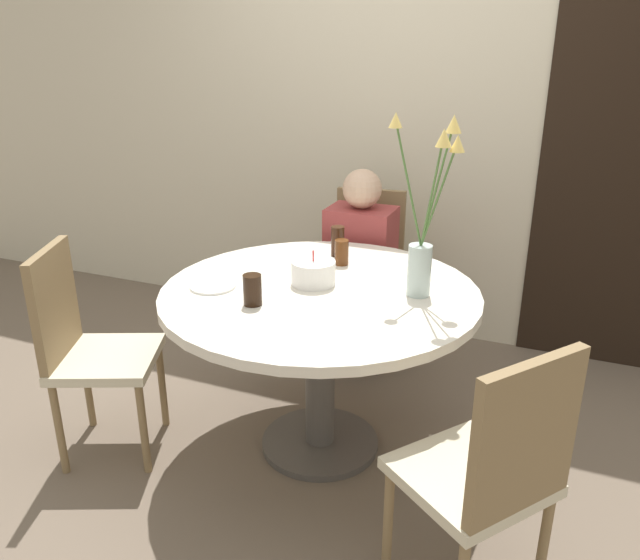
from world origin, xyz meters
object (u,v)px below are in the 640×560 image
(flower_vase, at_px, (425,231))
(drink_glass_1, at_px, (338,241))
(person_boy, at_px, (360,276))
(drink_glass_2, at_px, (252,290))
(chair_far_back, at_px, (366,264))
(chair_right_flank, at_px, (85,341))
(side_plate, at_px, (213,286))
(chair_left_flank, at_px, (491,468))
(drink_glass_0, at_px, (342,252))
(birthday_cake, at_px, (313,272))

(flower_vase, height_order, drink_glass_1, flower_vase)
(drink_glass_1, xyz_separation_m, person_boy, (-0.02, 0.38, -0.31))
(flower_vase, distance_m, drink_glass_2, 0.68)
(flower_vase, height_order, person_boy, flower_vase)
(chair_far_back, bearing_deg, person_boy, -90.00)
(flower_vase, bearing_deg, chair_right_flank, -160.17)
(chair_far_back, xyz_separation_m, side_plate, (-0.29, -1.11, 0.23))
(chair_far_back, distance_m, drink_glass_1, 0.62)
(flower_vase, xyz_separation_m, side_plate, (-0.80, -0.22, -0.26))
(chair_left_flank, distance_m, flower_vase, 0.90)
(drink_glass_1, bearing_deg, drink_glass_0, -60.72)
(drink_glass_2, bearing_deg, birthday_cake, 66.13)
(chair_right_flank, distance_m, flower_vase, 1.45)
(drink_glass_0, relative_size, person_boy, 0.10)
(drink_glass_0, bearing_deg, drink_glass_2, -105.06)
(drink_glass_2, relative_size, person_boy, 0.11)
(chair_right_flank, height_order, side_plate, chair_right_flank)
(side_plate, distance_m, drink_glass_0, 0.60)
(chair_right_flank, xyz_separation_m, drink_glass_1, (0.80, 0.80, 0.29))
(chair_far_back, distance_m, flower_vase, 1.13)
(drink_glass_0, xyz_separation_m, person_boy, (-0.08, 0.49, -0.29))
(chair_right_flank, distance_m, person_boy, 1.42)
(flower_vase, distance_m, person_boy, 1.01)
(birthday_cake, bearing_deg, chair_far_back, 94.65)
(chair_right_flank, height_order, drink_glass_2, chair_right_flank)
(chair_right_flank, bearing_deg, drink_glass_1, -68.25)
(chair_left_flank, height_order, flower_vase, flower_vase)
(drink_glass_1, bearing_deg, chair_left_flank, -49.10)
(chair_far_back, relative_size, side_plate, 4.95)
(drink_glass_0, relative_size, drink_glass_1, 0.81)
(person_boy, bearing_deg, side_plate, -107.90)
(birthday_cake, distance_m, drink_glass_2, 0.31)
(birthday_cake, xyz_separation_m, person_boy, (-0.05, 0.75, -0.29))
(drink_glass_0, relative_size, drink_glass_2, 0.94)
(chair_left_flank, xyz_separation_m, drink_glass_0, (-0.80, 0.89, 0.28))
(chair_left_flank, distance_m, birthday_cake, 1.07)
(chair_far_back, distance_m, drink_glass_0, 0.71)
(birthday_cake, relative_size, drink_glass_1, 1.30)
(drink_glass_1, bearing_deg, birthday_cake, -84.21)
(chair_right_flank, height_order, person_boy, person_boy)
(side_plate, bearing_deg, chair_right_flank, -153.66)
(side_plate, relative_size, person_boy, 0.17)
(birthday_cake, relative_size, side_plate, 0.97)
(chair_left_flank, height_order, drink_glass_1, chair_left_flank)
(chair_far_back, distance_m, side_plate, 1.16)
(chair_far_back, xyz_separation_m, drink_glass_2, (-0.05, -1.20, 0.28))
(drink_glass_2, bearing_deg, chair_left_flank, -19.54)
(chair_right_flank, distance_m, drink_glass_0, 1.14)
(drink_glass_2, bearing_deg, drink_glass_0, 74.94)
(chair_right_flank, height_order, flower_vase, flower_vase)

